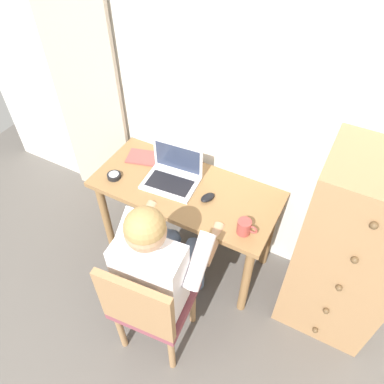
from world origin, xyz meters
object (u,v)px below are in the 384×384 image
object	(u,v)px
chair	(149,305)
laptop	(173,174)
person_seated	(161,261)
notebook_pad	(143,157)
computer_mouse	(208,198)
desk	(186,200)
desk_clock	(114,176)
coffee_mug	(245,227)
dresser	(349,253)

from	to	relation	value
chair	laptop	xyz separation A→B (m)	(-0.25, 0.72, 0.28)
person_seated	notebook_pad	size ratio (longest dim) A/B	5.72
laptop	notebook_pad	size ratio (longest dim) A/B	1.71
person_seated	computer_mouse	bearing A→B (deg)	85.76
person_seated	desk	bearing A→B (deg)	104.35
person_seated	computer_mouse	size ratio (longest dim) A/B	12.01
desk_clock	notebook_pad	xyz separation A→B (m)	(0.06, 0.25, -0.01)
notebook_pad	computer_mouse	bearing A→B (deg)	-30.06
computer_mouse	desk_clock	distance (m)	0.64
person_seated	laptop	world-z (taller)	person_seated
person_seated	chair	bearing A→B (deg)	-85.22
chair	desk_clock	bearing A→B (deg)	137.17
computer_mouse	notebook_pad	xyz separation A→B (m)	(-0.57, 0.14, -0.01)
chair	coffee_mug	world-z (taller)	chair
desk	chair	world-z (taller)	chair
laptop	desk_clock	bearing A→B (deg)	-155.46
desk	laptop	xyz separation A→B (m)	(-0.10, 0.02, 0.17)
desk	desk_clock	size ratio (longest dim) A/B	13.43
dresser	notebook_pad	size ratio (longest dim) A/B	6.22
desk_clock	desk	bearing A→B (deg)	16.74
laptop	chair	bearing A→B (deg)	-70.75
dresser	person_seated	bearing A→B (deg)	-148.10
chair	computer_mouse	xyz separation A→B (m)	(0.02, 0.68, 0.25)
dresser	notebook_pad	world-z (taller)	dresser
person_seated	laptop	distance (m)	0.60
desk	chair	size ratio (longest dim) A/B	1.37
laptop	computer_mouse	distance (m)	0.28
desk	notebook_pad	bearing A→B (deg)	164.10
chair	person_seated	world-z (taller)	person_seated
coffee_mug	computer_mouse	bearing A→B (deg)	155.76
desk	chair	bearing A→B (deg)	-78.09
dresser	computer_mouse	xyz separation A→B (m)	(-0.87, -0.07, 0.09)
notebook_pad	coffee_mug	xyz separation A→B (m)	(0.87, -0.27, 0.04)
coffee_mug	laptop	bearing A→B (deg)	162.34
desk	laptop	world-z (taller)	laptop
notebook_pad	chair	bearing A→B (deg)	-72.33
computer_mouse	notebook_pad	size ratio (longest dim) A/B	0.48
desk_clock	notebook_pad	bearing A→B (deg)	77.59
person_seated	coffee_mug	xyz separation A→B (m)	(0.33, 0.36, 0.10)
coffee_mug	desk	bearing A→B (deg)	161.25
dresser	computer_mouse	world-z (taller)	dresser
desk	coffee_mug	distance (m)	0.52
desk	computer_mouse	xyz separation A→B (m)	(0.17, -0.02, 0.13)
dresser	desk	bearing A→B (deg)	-177.52
desk	notebook_pad	size ratio (longest dim) A/B	5.76
desk	person_seated	world-z (taller)	person_seated
computer_mouse	person_seated	bearing A→B (deg)	-72.03
desk_clock	notebook_pad	distance (m)	0.26
person_seated	coffee_mug	distance (m)	0.50
desk	computer_mouse	bearing A→B (deg)	-8.23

